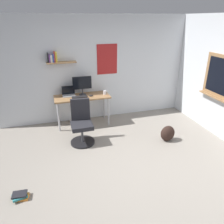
{
  "coord_description": "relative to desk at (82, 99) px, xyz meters",
  "views": [
    {
      "loc": [
        -1.15,
        -2.89,
        2.5
      ],
      "look_at": [
        -0.08,
        0.73,
        0.85
      ],
      "focal_mm": 34.6,
      "sensor_mm": 36.0,
      "label": 1
    }
  ],
  "objects": [
    {
      "name": "ground_plane",
      "position": [
        0.44,
        -2.09,
        -0.66
      ],
      "size": [
        5.2,
        5.2,
        0.0
      ],
      "primitive_type": "plane",
      "color": "gray",
      "rests_on": "ground"
    },
    {
      "name": "wall_back",
      "position": [
        0.43,
        0.36,
        0.64
      ],
      "size": [
        5.0,
        0.3,
        2.6
      ],
      "color": "silver",
      "rests_on": "ground"
    },
    {
      "name": "desk",
      "position": [
        0.0,
        0.0,
        0.0
      ],
      "size": [
        1.34,
        0.56,
        0.75
      ],
      "color": "#997047",
      "rests_on": "ground"
    },
    {
      "name": "office_chair",
      "position": [
        -0.17,
        -0.86,
        -0.26
      ],
      "size": [
        0.52,
        0.52,
        0.95
      ],
      "color": "black",
      "rests_on": "ground"
    },
    {
      "name": "laptop",
      "position": [
        -0.3,
        0.14,
        0.14
      ],
      "size": [
        0.31,
        0.21,
        0.23
      ],
      "color": "#ADAFB5",
      "rests_on": "desk"
    },
    {
      "name": "monitor_primary",
      "position": [
        0.03,
        0.09,
        0.36
      ],
      "size": [
        0.46,
        0.17,
        0.46
      ],
      "color": "#38383D",
      "rests_on": "desk"
    },
    {
      "name": "keyboard",
      "position": [
        -0.07,
        -0.07,
        0.1
      ],
      "size": [
        0.37,
        0.13,
        0.02
      ],
      "primitive_type": "cube",
      "color": "black",
      "rests_on": "desk"
    },
    {
      "name": "computer_mouse",
      "position": [
        0.21,
        -0.07,
        0.1
      ],
      "size": [
        0.1,
        0.06,
        0.03
      ],
      "primitive_type": "ellipsoid",
      "color": "#262628",
      "rests_on": "desk"
    },
    {
      "name": "coffee_mug",
      "position": [
        0.57,
        -0.02,
        0.13
      ],
      "size": [
        0.08,
        0.08,
        0.09
      ],
      "primitive_type": "cylinder",
      "color": "silver",
      "rests_on": "desk"
    },
    {
      "name": "backpack",
      "position": [
        1.64,
        -1.36,
        -0.48
      ],
      "size": [
        0.32,
        0.22,
        0.36
      ],
      "primitive_type": "ellipsoid",
      "color": "black",
      "rests_on": "ground"
    },
    {
      "name": "book_stack_on_floor",
      "position": [
        -1.33,
        -2.23,
        -0.62
      ],
      "size": [
        0.25,
        0.19,
        0.09
      ],
      "color": "orange",
      "rests_on": "ground"
    }
  ]
}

